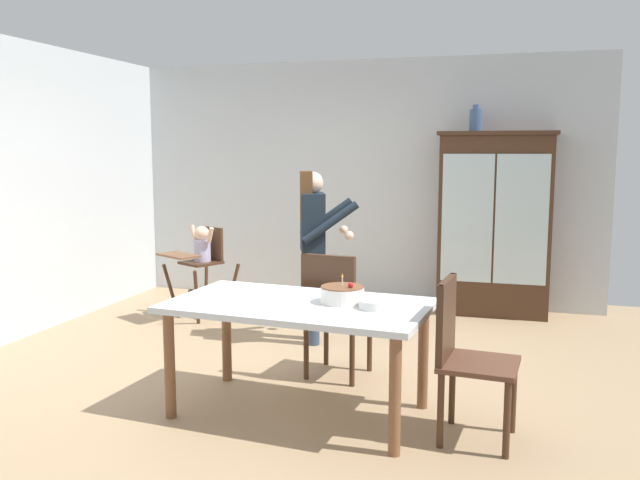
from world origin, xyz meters
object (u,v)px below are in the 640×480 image
(high_chair_with_toddler, at_px, (201,255))
(dining_chair_right_end, at_px, (462,347))
(ceramic_vase, at_px, (476,120))
(dining_table, at_px, (299,316))
(china_cabinet, at_px, (494,224))
(serving_bowl, at_px, (373,304))
(adult_person, at_px, (313,235))
(dining_chair_far_side, at_px, (333,307))
(birthday_cake, at_px, (342,294))

(high_chair_with_toddler, distance_m, dining_chair_right_end, 3.52)
(ceramic_vase, height_order, dining_chair_right_end, ceramic_vase)
(ceramic_vase, height_order, dining_table, ceramic_vase)
(high_chair_with_toddler, xyz_separation_m, dining_table, (1.73, -2.09, -0.00))
(high_chair_with_toddler, height_order, dining_table, high_chair_with_toddler)
(china_cabinet, relative_size, serving_bowl, 10.56)
(high_chair_with_toddler, relative_size, adult_person, 0.62)
(dining_table, height_order, dining_chair_far_side, dining_chair_far_side)
(high_chair_with_toddler, xyz_separation_m, dining_chair_far_side, (1.78, -1.41, -0.10))
(china_cabinet, relative_size, adult_person, 1.24)
(dining_table, bearing_deg, ceramic_vase, 73.51)
(high_chair_with_toddler, distance_m, adult_person, 1.48)
(dining_chair_right_end, bearing_deg, dining_table, 90.57)
(adult_person, distance_m, dining_chair_far_side, 1.07)
(serving_bowl, bearing_deg, adult_person, 118.46)
(adult_person, relative_size, birthday_cake, 5.47)
(dining_chair_far_side, bearing_deg, china_cabinet, -106.11)
(ceramic_vase, distance_m, birthday_cake, 3.31)
(ceramic_vase, relative_size, dining_chair_far_side, 0.28)
(ceramic_vase, height_order, dining_chair_far_side, ceramic_vase)
(dining_chair_far_side, relative_size, dining_chair_right_end, 1.00)
(serving_bowl, distance_m, dining_chair_far_side, 0.87)
(serving_bowl, height_order, dining_chair_right_end, dining_chair_right_end)
(high_chair_with_toddler, relative_size, serving_bowl, 5.28)
(dining_table, xyz_separation_m, dining_chair_right_end, (1.04, -0.09, -0.10))
(ceramic_vase, relative_size, high_chair_with_toddler, 0.28)
(adult_person, bearing_deg, birthday_cake, -177.48)
(serving_bowl, bearing_deg, dining_table, 176.04)
(dining_chair_far_side, bearing_deg, dining_table, 93.96)
(dining_chair_right_end, bearing_deg, dining_chair_far_side, 57.72)
(high_chair_with_toddler, relative_size, birthday_cake, 3.39)
(china_cabinet, distance_m, high_chair_with_toddler, 3.04)
(china_cabinet, height_order, adult_person, china_cabinet)
(birthday_cake, height_order, serving_bowl, birthday_cake)
(serving_bowl, bearing_deg, dining_chair_far_side, 122.07)
(serving_bowl, xyz_separation_m, dining_chair_right_end, (0.55, -0.05, -0.21))
(china_cabinet, xyz_separation_m, dining_chair_right_end, (-0.09, -3.16, -0.40))
(birthday_cake, height_order, dining_chair_right_end, dining_chair_right_end)
(adult_person, bearing_deg, ceramic_vase, -61.31)
(ceramic_vase, distance_m, dining_chair_right_end, 3.49)
(birthday_cake, xyz_separation_m, dining_chair_right_end, (0.77, -0.16, -0.24))
(adult_person, relative_size, dining_chair_right_end, 1.59)
(birthday_cake, bearing_deg, serving_bowl, -25.38)
(china_cabinet, xyz_separation_m, serving_bowl, (-0.64, -3.11, -0.19))
(china_cabinet, bearing_deg, serving_bowl, -101.54)
(dining_table, distance_m, dining_chair_right_end, 1.05)
(ceramic_vase, bearing_deg, dining_chair_far_side, -109.74)
(serving_bowl, distance_m, dining_chair_right_end, 0.59)
(birthday_cake, height_order, dining_chair_far_side, dining_chair_far_side)
(high_chair_with_toddler, bearing_deg, adult_person, 6.67)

